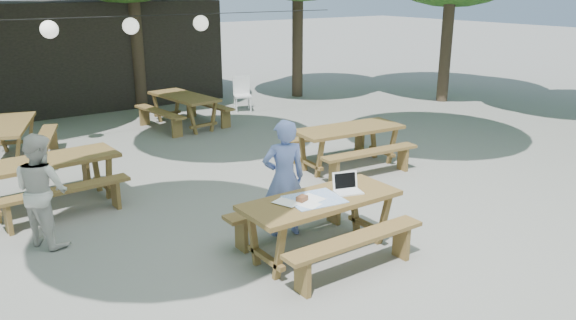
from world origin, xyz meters
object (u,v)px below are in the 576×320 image
(main_picnic_table, at_px, (320,225))
(plastic_chair, at_px, (243,101))
(picnic_table_nw, at_px, (50,182))
(second_person, at_px, (42,190))
(woman, at_px, (284,178))

(main_picnic_table, relative_size, plastic_chair, 2.22)
(main_picnic_table, distance_m, plastic_chair, 8.49)
(picnic_table_nw, bearing_deg, main_picnic_table, -59.57)
(second_person, xyz_separation_m, plastic_chair, (6.16, 5.49, -0.48))
(plastic_chair, bearing_deg, woman, -93.91)
(second_person, bearing_deg, picnic_table_nw, -41.23)
(second_person, distance_m, plastic_chair, 8.27)
(picnic_table_nw, height_order, plastic_chair, plastic_chair)
(woman, bearing_deg, main_picnic_table, 110.23)
(main_picnic_table, relative_size, second_person, 1.36)
(main_picnic_table, distance_m, second_person, 3.56)
(main_picnic_table, distance_m, picnic_table_nw, 4.29)
(picnic_table_nw, bearing_deg, second_person, -108.13)
(picnic_table_nw, relative_size, woman, 1.29)
(main_picnic_table, bearing_deg, second_person, 140.05)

